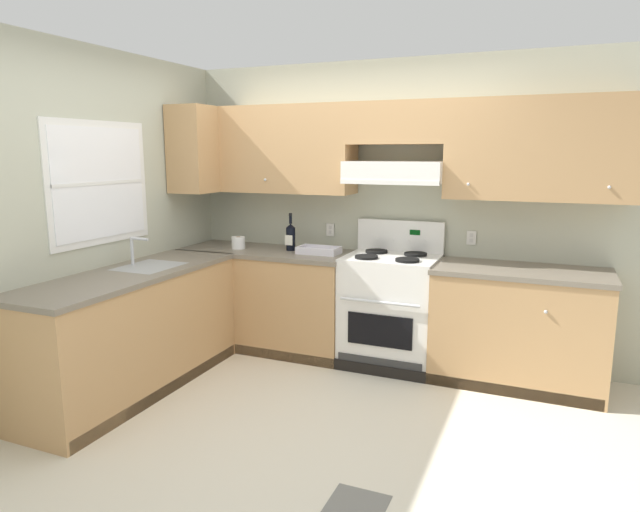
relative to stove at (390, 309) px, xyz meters
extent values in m
plane|color=beige|center=(-0.40, -1.25, -0.48)|extent=(7.04, 7.04, 0.00)
cube|color=slate|center=(0.39, -1.97, -0.48)|extent=(0.30, 0.30, 0.01)
cube|color=#B7BAA3|center=(0.06, 0.37, 0.80)|extent=(4.68, 0.12, 2.55)
cube|color=tan|center=(-1.14, 0.13, 1.32)|extent=(1.48, 0.34, 0.76)
cube|color=tan|center=(1.08, 0.13, 1.32)|extent=(1.35, 0.34, 0.76)
cube|color=tan|center=(0.00, 0.13, 1.53)|extent=(0.80, 0.34, 0.34)
cube|color=white|center=(0.00, 0.09, 1.14)|extent=(0.80, 0.46, 0.17)
cube|color=white|center=(0.00, -0.13, 1.07)|extent=(0.80, 0.03, 0.04)
sphere|color=silver|center=(-1.14, -0.05, 1.06)|extent=(0.02, 0.02, 0.02)
sphere|color=silver|center=(0.60, -0.05, 1.06)|extent=(0.02, 0.02, 0.02)
sphere|color=silver|center=(1.55, -0.05, 1.06)|extent=(0.02, 0.02, 0.02)
cube|color=silver|center=(-0.66, 0.29, 0.60)|extent=(0.08, 0.01, 0.12)
cube|color=silver|center=(-0.66, 0.29, 0.62)|extent=(0.03, 0.00, 0.03)
cube|color=silver|center=(-0.66, 0.29, 0.58)|extent=(0.03, 0.00, 0.03)
cube|color=silver|center=(0.60, 0.29, 0.60)|extent=(0.08, 0.01, 0.12)
cube|color=silver|center=(0.60, 0.29, 0.62)|extent=(0.03, 0.00, 0.03)
cube|color=silver|center=(0.60, 0.29, 0.58)|extent=(0.03, 0.00, 0.03)
cube|color=#B7BAA3|center=(-2.02, -1.15, 0.80)|extent=(0.12, 4.00, 2.55)
cube|color=white|center=(-1.96, -1.16, 1.07)|extent=(0.04, 1.00, 0.92)
cube|color=white|center=(-1.94, -1.16, 1.07)|extent=(0.01, 0.90, 0.82)
cube|color=white|center=(-1.94, -1.16, 1.07)|extent=(0.01, 0.90, 0.02)
cube|color=tan|center=(-1.78, -0.05, 1.32)|extent=(0.34, 0.64, 0.76)
cube|color=tan|center=(-1.16, -0.01, -0.04)|extent=(1.54, 0.61, 0.87)
cube|color=#756B5B|center=(-1.16, -0.01, 0.41)|extent=(1.57, 0.63, 0.04)
cube|color=tan|center=(1.02, -0.01, -0.04)|extent=(1.27, 0.61, 0.87)
cube|color=#756B5B|center=(1.02, -0.01, 0.41)|extent=(1.29, 0.63, 0.04)
cube|color=black|center=(-0.14, -0.28, -0.43)|extent=(3.54, 0.06, 0.09)
sphere|color=silver|center=(-1.46, -0.33, 0.20)|extent=(0.03, 0.03, 0.03)
sphere|color=silver|center=(1.21, -0.33, 0.20)|extent=(0.03, 0.03, 0.03)
cube|color=tan|center=(-1.64, -1.26, -0.04)|extent=(0.61, 1.89, 0.87)
cube|color=#756B5B|center=(-1.64, -1.26, 0.41)|extent=(0.63, 1.91, 0.04)
cube|color=black|center=(-1.37, -1.26, -0.43)|extent=(0.06, 1.85, 0.09)
cube|color=#999B9E|center=(-1.64, -1.02, 0.43)|extent=(0.40, 0.48, 0.01)
cube|color=#28282B|center=(-1.64, -1.02, 0.36)|extent=(0.34, 0.42, 0.14)
cylinder|color=silver|center=(-1.80, -1.02, 0.54)|extent=(0.03, 0.03, 0.22)
cylinder|color=silver|center=(-1.72, -1.02, 0.64)|extent=(0.16, 0.02, 0.02)
cube|color=white|center=(0.00, 0.00, -0.02)|extent=(0.76, 0.58, 0.91)
cube|color=black|center=(0.00, -0.30, -0.10)|extent=(0.53, 0.01, 0.26)
cylinder|color=silver|center=(0.00, -0.32, 0.14)|extent=(0.65, 0.02, 0.02)
cube|color=#333333|center=(0.00, -0.30, -0.38)|extent=(0.70, 0.01, 0.11)
cube|color=white|center=(0.00, 0.00, 0.44)|extent=(0.76, 0.58, 0.02)
cube|color=white|center=(0.00, 0.27, 0.58)|extent=(0.76, 0.04, 0.29)
cube|color=#053F0C|center=(0.13, 0.25, 0.63)|extent=(0.09, 0.01, 0.04)
cylinder|color=black|center=(-0.17, -0.14, 0.46)|extent=(0.19, 0.19, 0.02)
cylinder|color=black|center=(-0.17, -0.14, 0.45)|extent=(0.07, 0.07, 0.01)
cylinder|color=black|center=(0.17, -0.14, 0.46)|extent=(0.19, 0.19, 0.02)
cylinder|color=black|center=(0.17, -0.14, 0.45)|extent=(0.07, 0.07, 0.01)
cylinder|color=black|center=(-0.17, 0.14, 0.46)|extent=(0.19, 0.19, 0.02)
cylinder|color=black|center=(-0.17, 0.14, 0.45)|extent=(0.07, 0.07, 0.01)
cylinder|color=black|center=(0.17, 0.14, 0.46)|extent=(0.19, 0.19, 0.02)
cylinder|color=black|center=(0.17, 0.14, 0.45)|extent=(0.07, 0.07, 0.01)
cylinder|color=white|center=(-0.21, 0.25, 0.55)|extent=(0.04, 0.02, 0.04)
cylinder|color=white|center=(-0.07, 0.25, 0.55)|extent=(0.04, 0.02, 0.04)
cylinder|color=white|center=(0.07, 0.25, 0.55)|extent=(0.04, 0.02, 0.04)
cylinder|color=white|center=(0.21, 0.25, 0.55)|extent=(0.04, 0.02, 0.04)
cylinder|color=black|center=(-0.94, 0.04, 0.53)|extent=(0.08, 0.08, 0.20)
cone|color=black|center=(-0.94, 0.04, 0.65)|extent=(0.08, 0.08, 0.04)
cylinder|color=black|center=(-0.94, 0.04, 0.72)|extent=(0.03, 0.03, 0.09)
cylinder|color=black|center=(-0.94, 0.04, 0.76)|extent=(0.03, 0.03, 0.02)
cube|color=silver|center=(-0.94, 0.00, 0.53)|extent=(0.07, 0.00, 0.09)
cube|color=silver|center=(-0.65, -0.01, 0.44)|extent=(0.29, 0.17, 0.02)
cube|color=silver|center=(-0.65, -0.10, 0.46)|extent=(0.36, 0.01, 0.06)
cube|color=silver|center=(-0.65, 0.09, 0.46)|extent=(0.36, 0.01, 0.06)
cube|color=silver|center=(-0.82, -0.01, 0.46)|extent=(0.01, 0.18, 0.06)
cube|color=silver|center=(-0.48, -0.01, 0.46)|extent=(0.01, 0.18, 0.06)
cylinder|color=white|center=(-1.43, -0.06, 0.49)|extent=(0.12, 0.12, 0.11)
cylinder|color=#9E7A51|center=(-1.43, -0.06, 0.54)|extent=(0.04, 0.04, 0.01)
camera|label=1|loc=(1.21, -4.41, 1.30)|focal=31.38mm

